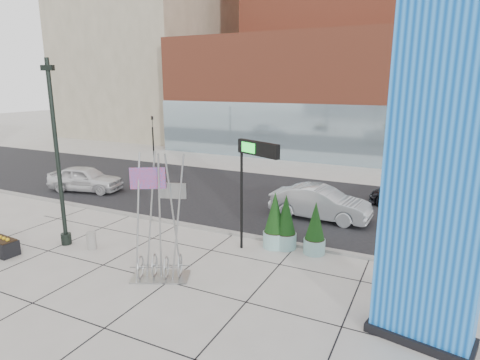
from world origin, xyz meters
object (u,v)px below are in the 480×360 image
at_px(car_white_west, 85,179).
at_px(lamp_post, 59,173).
at_px(concrete_bollard, 91,241).
at_px(overhead_street_sign, 260,157).
at_px(car_silver_mid, 320,203).
at_px(blue_pylon, 438,186).
at_px(public_art_sculpture, 160,246).

bearing_deg(car_white_west, lamp_post, -151.97).
bearing_deg(car_white_west, concrete_bollard, -145.63).
bearing_deg(overhead_street_sign, concrete_bollard, -131.11).
xyz_separation_m(concrete_bollard, car_silver_mid, (7.49, 7.92, 0.46)).
bearing_deg(blue_pylon, overhead_street_sign, 162.96).
distance_m(public_art_sculpture, concrete_bollard, 4.30).
height_order(public_art_sculpture, car_white_west, public_art_sculpture).
height_order(public_art_sculpture, overhead_street_sign, overhead_street_sign).
bearing_deg(concrete_bollard, blue_pylon, -2.66).
height_order(lamp_post, car_white_west, lamp_post).
height_order(overhead_street_sign, car_white_west, overhead_street_sign).
relative_size(public_art_sculpture, car_white_west, 0.97).
height_order(blue_pylon, lamp_post, blue_pylon).
bearing_deg(blue_pylon, lamp_post, -170.20).
xyz_separation_m(blue_pylon, public_art_sculpture, (-8.40, -0.22, -3.09)).
distance_m(blue_pylon, concrete_bollard, 13.15).
xyz_separation_m(blue_pylon, car_silver_mid, (-5.05, 8.50, -3.45)).
bearing_deg(public_art_sculpture, overhead_street_sign, 34.15).
height_order(blue_pylon, car_silver_mid, blue_pylon).
xyz_separation_m(lamp_post, concrete_bollard, (1.37, 0.10, -2.77)).
xyz_separation_m(public_art_sculpture, overhead_street_sign, (2.19, 3.65, 2.75)).
height_order(blue_pylon, concrete_bollard, blue_pylon).
bearing_deg(concrete_bollard, lamp_post, -175.89).
bearing_deg(lamp_post, blue_pylon, -2.00).
bearing_deg(public_art_sculpture, lamp_post, 147.77).
height_order(car_white_west, car_silver_mid, car_silver_mid).
bearing_deg(blue_pylon, public_art_sculpture, -166.69).
relative_size(lamp_post, concrete_bollard, 10.46).
bearing_deg(car_silver_mid, lamp_post, 134.98).
relative_size(car_white_west, car_silver_mid, 0.94).
xyz_separation_m(lamp_post, car_white_west, (-5.93, 6.72, -2.34)).
distance_m(concrete_bollard, overhead_street_sign, 7.80).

